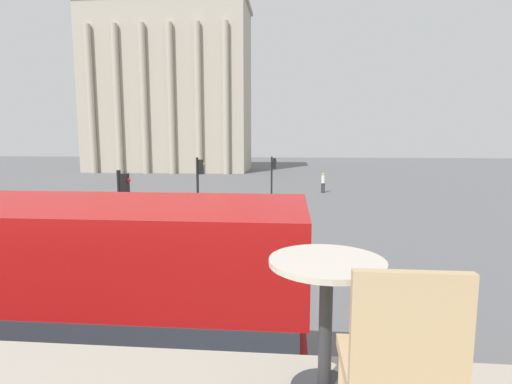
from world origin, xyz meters
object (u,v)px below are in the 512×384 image
cafe_dining_table (326,296)px  traffic_light_mid (199,186)px  cafe_chair_0 (399,364)px  plaza_building_left (169,89)px  traffic_light_far (273,176)px  traffic_light_near (123,215)px  pedestrian_white (323,181)px  pedestrian_grey (157,224)px

cafe_dining_table → traffic_light_mid: 17.34m
cafe_chair_0 → plaza_building_left: size_ratio=0.04×
plaza_building_left → traffic_light_far: size_ratio=6.56×
cafe_chair_0 → traffic_light_near: bearing=121.7°
traffic_light_far → pedestrian_white: (4.09, 9.79, -1.37)m
traffic_light_near → pedestrian_grey: traffic_light_near is taller
plaza_building_left → pedestrian_white: 33.42m
pedestrian_white → pedestrian_grey: size_ratio=1.02×
traffic_light_mid → pedestrian_white: traffic_light_mid is taller
traffic_light_mid → traffic_light_far: size_ratio=1.08×
plaza_building_left → traffic_light_near: bearing=-74.6°
cafe_chair_0 → pedestrian_white: cafe_chair_0 is taller
cafe_chair_0 → traffic_light_far: size_ratio=0.25×
traffic_light_mid → pedestrian_white: 18.90m
traffic_light_far → traffic_light_mid: bearing=-112.8°
plaza_building_left → pedestrian_grey: bearing=-73.8°
traffic_light_mid → pedestrian_white: size_ratio=2.21×
cafe_dining_table → traffic_light_near: (-5.25, 9.46, -1.51)m
cafe_dining_table → pedestrian_grey: (-6.23, 15.29, -3.06)m
cafe_chair_0 → traffic_light_mid: 17.96m
cafe_dining_table → traffic_light_far: bearing=93.3°
plaza_building_left → pedestrian_grey: plaza_building_left is taller
cafe_chair_0 → traffic_light_far: bearing=96.9°
pedestrian_grey → pedestrian_white: bearing=-166.1°
pedestrian_white → pedestrian_grey: 20.76m
traffic_light_far → pedestrian_grey: traffic_light_far is taller
cafe_dining_table → traffic_light_mid: bearing=105.4°
plaza_building_left → cafe_dining_table: bearing=-72.2°
cafe_dining_table → traffic_light_far: 24.34m
traffic_light_mid → pedestrian_grey: (-1.65, -1.37, -1.57)m
traffic_light_near → traffic_light_mid: traffic_light_mid is taller
traffic_light_mid → cafe_dining_table: bearing=-74.6°
cafe_chair_0 → plaza_building_left: plaza_building_left is taller
cafe_dining_table → traffic_light_near: cafe_dining_table is taller
traffic_light_far → cafe_chair_0: bearing=-86.3°
cafe_dining_table → plaza_building_left: size_ratio=0.03×
pedestrian_grey → traffic_light_far: bearing=-169.0°
traffic_light_far → pedestrian_white: size_ratio=2.05×
traffic_light_near → pedestrian_grey: size_ratio=2.24×
plaza_building_left → pedestrian_grey: (12.22, -42.15, -11.07)m
cafe_dining_table → traffic_light_near: 10.93m
traffic_light_near → traffic_light_far: bearing=75.4°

